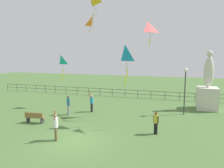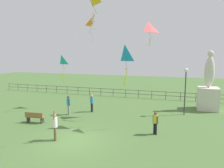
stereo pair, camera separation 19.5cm
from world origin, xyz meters
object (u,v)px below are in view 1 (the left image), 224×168
at_px(kite_2, 95,22).
at_px(kite_7, 125,55).
at_px(statue_monument, 207,92).
at_px(person_0, 56,125).
at_px(person_2, 92,102).
at_px(person_1, 156,121).
at_px(lamppost, 185,81).
at_px(kite_0, 61,61).
at_px(kite_3, 148,29).
at_px(park_bench, 35,117).
at_px(person_3, 68,104).

distance_m(kite_2, kite_7, 6.18).
distance_m(statue_monument, person_0, 14.66).
bearing_deg(person_2, person_1, -32.02).
bearing_deg(lamppost, person_1, -109.17).
xyz_separation_m(person_1, kite_0, (-9.68, 4.65, 3.70)).
bearing_deg(kite_7, kite_3, 74.42).
height_order(kite_3, kite_7, kite_3).
distance_m(statue_monument, person_1, 8.99).
bearing_deg(lamppost, kite_3, -168.93).
height_order(person_1, kite_3, kite_3).
relative_size(park_bench, person_1, 1.00).
relative_size(kite_0, kite_3, 1.31).
relative_size(kite_0, kite_2, 1.06).
relative_size(person_3, kite_2, 0.70).
bearing_deg(park_bench, lamppost, 28.00).
bearing_deg(kite_3, person_0, -119.68).
bearing_deg(person_2, kite_3, 11.22).
height_order(person_1, person_3, person_3).
height_order(person_0, kite_3, kite_3).
bearing_deg(kite_2, person_3, -121.08).
height_order(statue_monument, person_0, statue_monument).
bearing_deg(person_1, park_bench, -177.44).
relative_size(kite_3, kite_7, 0.67).
xyz_separation_m(lamppost, park_bench, (-11.05, -5.88, -2.55)).
xyz_separation_m(statue_monument, person_1, (-4.04, -8.00, -0.80)).
relative_size(person_1, kite_2, 0.63).
distance_m(park_bench, kite_2, 9.85).
distance_m(statue_monument, kite_7, 10.09).
xyz_separation_m(statue_monument, lamppost, (-2.13, -2.53, 1.33)).
bearing_deg(person_1, statue_monument, 63.22).
height_order(person_1, kite_2, kite_2).
xyz_separation_m(statue_monument, kite_7, (-6.44, -6.92, 3.55)).
xyz_separation_m(person_2, kite_2, (-0.03, 1.04, 7.27)).
relative_size(person_0, kite_2, 0.81).
relative_size(person_1, kite_3, 0.78).
distance_m(statue_monument, kite_2, 12.55).
height_order(person_2, person_3, person_2).
relative_size(lamppost, kite_7, 1.39).
height_order(person_0, person_2, person_0).
relative_size(person_0, person_2, 1.04).
xyz_separation_m(kite_2, kite_7, (3.82, -3.83, -2.99)).
bearing_deg(statue_monument, person_0, -131.97).
height_order(kite_0, kite_2, kite_2).
bearing_deg(person_1, person_2, 147.98).
height_order(park_bench, person_0, person_0).
bearing_deg(kite_0, statue_monument, 13.71).
relative_size(person_0, person_1, 1.28).
distance_m(person_0, kite_7, 6.71).
height_order(statue_monument, kite_0, statue_monument).
relative_size(kite_2, kite_3, 1.23).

